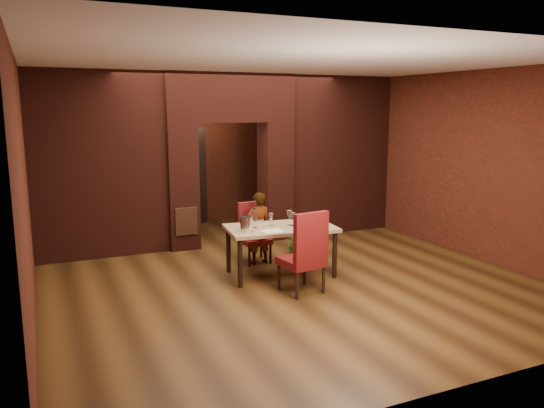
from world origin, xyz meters
The scene contains 25 objects.
floor centered at (0.00, 0.00, 0.00)m, with size 8.00×8.00×0.00m, color #4E3013.
ceiling centered at (0.00, 0.00, 3.20)m, with size 7.00×8.00×0.04m, color silver.
wall_back centered at (0.00, 4.00, 1.60)m, with size 7.00×0.04×3.20m, color maroon.
wall_front centered at (0.00, -4.00, 1.60)m, with size 7.00×0.04×3.20m, color maroon.
wall_left centered at (-3.50, 0.00, 1.60)m, with size 0.04×8.00×3.20m, color maroon.
wall_right centered at (3.50, 0.00, 1.60)m, with size 0.04×8.00×3.20m, color maroon.
pillar_left centered at (-0.95, 2.00, 1.15)m, with size 0.55×0.55×2.30m, color maroon.
pillar_right centered at (0.95, 2.00, 1.15)m, with size 0.55×0.55×2.30m, color maroon.
lintel centered at (0.00, 2.00, 2.75)m, with size 2.45×0.55×0.90m, color maroon.
wing_wall_left centered at (-2.36, 2.00, 1.60)m, with size 2.27×0.35×3.20m, color maroon.
wing_wall_right centered at (2.36, 2.00, 1.60)m, with size 2.27×0.35×3.20m, color maroon.
vent_panel centered at (-0.95, 1.71, 0.55)m, with size 0.40×0.03×0.50m, color #9B532D.
rear_door centered at (-0.40, 3.94, 1.05)m, with size 0.90×0.08×2.10m, color black.
rear_door_frame centered at (-0.40, 3.90, 1.05)m, with size 1.02×0.04×2.22m, color black.
dining_table centered at (0.01, -0.26, 0.39)m, with size 1.65×0.93×0.77m, color tan.
chair_far centered at (-0.08, 0.56, 0.50)m, with size 0.46×0.46×1.00m, color maroon.
chair_near centered at (-0.05, -1.07, 0.59)m, with size 0.54×0.54×1.18m, color maroon.
person_seated centered at (-0.06, 0.46, 0.60)m, with size 0.44×0.29×1.20m, color beige.
wine_glass_a centered at (-0.10, -0.13, 0.87)m, with size 0.08×0.08×0.19m, color white, non-canonical shape.
wine_glass_b centered at (0.18, -0.22, 0.89)m, with size 0.09×0.09×0.23m, color white, non-canonical shape.
wine_glass_c centered at (0.21, -0.28, 0.87)m, with size 0.08×0.08×0.20m, color silver, non-canonical shape.
tasting_sheet centered at (-0.22, -0.48, 0.77)m, with size 0.32×0.23×0.00m, color silver.
wine_bucket centered at (-0.59, -0.34, 0.88)m, with size 0.18×0.18×0.22m, color silver.
water_bottle centered at (-0.38, -0.16, 0.93)m, with size 0.07×0.07×0.31m, color white.
potted_plant centered at (0.76, 0.74, 0.20)m, with size 0.35×0.30×0.39m, color #255B1D.
Camera 1 is at (-3.35, -7.45, 2.58)m, focal length 35.00 mm.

